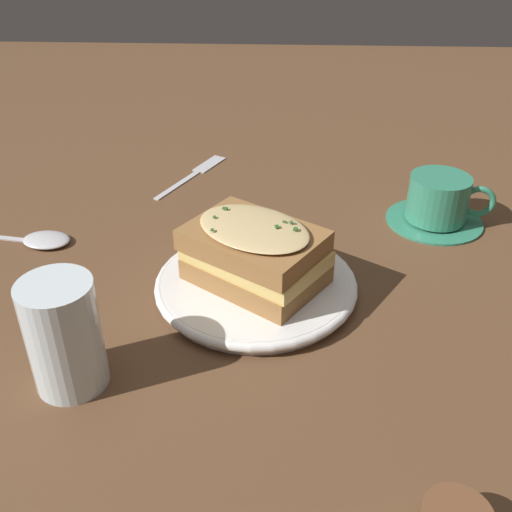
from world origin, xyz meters
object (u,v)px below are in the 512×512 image
sandwich (255,253)px  water_glass (64,335)px  dinner_plate (256,285)px  teacup_with_saucer (438,202)px  spoon (40,239)px  fork (198,171)px

sandwich → water_glass: bearing=42.1°
dinner_plate → teacup_with_saucer: bearing=-143.6°
dinner_plate → sandwich: 0.04m
dinner_plate → teacup_with_saucer: teacup_with_saucer is taller
spoon → sandwich: bearing=79.4°
sandwich → water_glass: water_glass is taller
dinner_plate → fork: 0.34m
dinner_plate → water_glass: (0.16, 0.15, 0.04)m
teacup_with_saucer → fork: bearing=166.2°
dinner_plate → water_glass: bearing=42.0°
teacup_with_saucer → water_glass: water_glass is taller
dinner_plate → teacup_with_saucer: size_ratio=1.64×
teacup_with_saucer → spoon: bearing=-162.3°
water_glass → teacup_with_saucer: bearing=-141.2°
water_glass → fork: (-0.06, -0.47, -0.05)m
fork → spoon: 0.29m
dinner_plate → water_glass: size_ratio=2.06×
water_glass → dinner_plate: bearing=-138.0°
dinner_plate → sandwich: size_ratio=1.30×
dinner_plate → water_glass: 0.23m
teacup_with_saucer → fork: teacup_with_saucer is taller
sandwich → spoon: bearing=-18.9°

